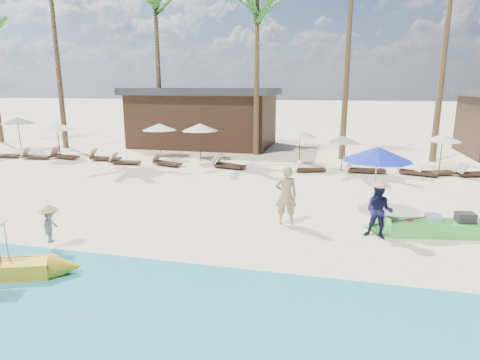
# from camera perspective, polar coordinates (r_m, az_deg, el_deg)

# --- Properties ---
(ground) EXTENTS (240.00, 240.00, 0.00)m
(ground) POSITION_cam_1_polar(r_m,az_deg,el_deg) (12.36, 4.57, -7.80)
(ground) COLOR beige
(ground) RESTS_ON ground
(wet_sand_strip) EXTENTS (240.00, 4.50, 0.01)m
(wet_sand_strip) POSITION_cam_1_polar(r_m,az_deg,el_deg) (7.98, -1.49, -20.44)
(wet_sand_strip) COLOR tan
(wet_sand_strip) RESTS_ON ground
(green_canoe) EXTENTS (5.75, 1.33, 0.73)m
(green_canoe) POSITION_cam_1_polar(r_m,az_deg,el_deg) (13.74, 27.50, -6.04)
(green_canoe) COLOR #45D440
(green_canoe) RESTS_ON ground
(tourist) EXTENTS (0.80, 0.62, 1.95)m
(tourist) POSITION_cam_1_polar(r_m,az_deg,el_deg) (13.07, 6.57, -2.18)
(tourist) COLOR tan
(tourist) RESTS_ON ground
(vendor_green) EXTENTS (0.94, 0.81, 1.66)m
(vendor_green) POSITION_cam_1_polar(r_m,az_deg,el_deg) (12.54, 19.17, -4.21)
(vendor_green) COLOR #151438
(vendor_green) RESTS_ON ground
(vendor_yellow) EXTENTS (0.49, 0.70, 0.98)m
(vendor_yellow) POSITION_cam_1_polar(r_m,az_deg,el_deg) (12.31, -25.38, -5.86)
(vendor_yellow) COLOR gray
(vendor_yellow) RESTS_ON ground
(blue_umbrella) EXTENTS (2.30, 2.30, 2.48)m
(blue_umbrella) POSITION_cam_1_polar(r_m,az_deg,el_deg) (14.04, 18.95, 3.55)
(blue_umbrella) COLOR #99999E
(blue_umbrella) RESTS_ON ground
(resort_parasol_1) EXTENTS (2.27, 2.27, 2.34)m
(resort_parasol_1) POSITION_cam_1_polar(r_m,az_deg,el_deg) (32.05, -29.08, 7.43)
(resort_parasol_1) COLOR #382116
(resort_parasol_1) RESTS_ON ground
(lounger_1_left) EXTENTS (1.87, 0.67, 0.62)m
(lounger_1_left) POSITION_cam_1_polar(r_m,az_deg,el_deg) (29.45, -30.51, 3.15)
(lounger_1_left) COLOR #382116
(lounger_1_left) RESTS_ON ground
(lounger_1_right) EXTENTS (1.87, 0.70, 0.62)m
(lounger_1_right) POSITION_cam_1_polar(r_m,az_deg,el_deg) (27.95, -27.11, 3.08)
(lounger_1_right) COLOR #382116
(lounger_1_right) RESTS_ON ground
(resort_parasol_2) EXTENTS (2.16, 2.16, 2.22)m
(resort_parasol_2) POSITION_cam_1_polar(r_m,az_deg,el_deg) (27.37, -24.57, 6.96)
(resort_parasol_2) COLOR #382116
(resort_parasol_2) RESTS_ON ground
(lounger_2_left) EXTENTS (2.02, 0.95, 0.66)m
(lounger_2_left) POSITION_cam_1_polar(r_m,az_deg,el_deg) (27.34, -23.82, 3.24)
(lounger_2_left) COLOR #382116
(lounger_2_left) RESTS_ON ground
(resort_parasol_3) EXTENTS (2.11, 2.11, 2.17)m
(resort_parasol_3) POSITION_cam_1_polar(r_m,az_deg,el_deg) (25.54, -11.40, 7.42)
(resort_parasol_3) COLOR #382116
(resort_parasol_3) RESTS_ON ground
(lounger_3_left) EXTENTS (1.95, 0.66, 0.66)m
(lounger_3_left) POSITION_cam_1_polar(r_m,az_deg,el_deg) (25.70, -18.86, 3.09)
(lounger_3_left) COLOR #382116
(lounger_3_left) RESTS_ON ground
(lounger_3_right) EXTENTS (1.80, 0.60, 0.61)m
(lounger_3_right) POSITION_cam_1_polar(r_m,az_deg,el_deg) (24.16, -16.21, 2.62)
(lounger_3_right) COLOR #382116
(lounger_3_right) RESTS_ON ground
(resort_parasol_4) EXTENTS (2.19, 2.19, 2.26)m
(resort_parasol_4) POSITION_cam_1_polar(r_m,az_deg,el_deg) (24.16, -5.70, 7.47)
(resort_parasol_4) COLOR #382116
(resort_parasol_4) RESTS_ON ground
(lounger_4_left) EXTENTS (1.96, 1.18, 0.64)m
(lounger_4_left) POSITION_cam_1_polar(r_m,az_deg,el_deg) (23.23, -10.59, 2.54)
(lounger_4_left) COLOR #382116
(lounger_4_left) RESTS_ON ground
(lounger_4_right) EXTENTS (1.82, 0.79, 0.60)m
(lounger_4_right) POSITION_cam_1_polar(r_m,az_deg,el_deg) (22.03, -1.66, 2.15)
(lounger_4_right) COLOR #382116
(lounger_4_right) RESTS_ON ground
(resort_parasol_5) EXTENTS (1.99, 1.99, 2.05)m
(resort_parasol_5) POSITION_cam_1_polar(r_m,az_deg,el_deg) (22.41, 8.57, 6.48)
(resort_parasol_5) COLOR #382116
(resort_parasol_5) RESTS_ON ground
(lounger_5_left) EXTENTS (2.03, 1.22, 0.66)m
(lounger_5_left) POSITION_cam_1_polar(r_m,az_deg,el_deg) (22.17, -1.85, 2.28)
(lounger_5_left) COLOR #382116
(lounger_5_left) RESTS_ON ground
(resort_parasol_6) EXTENTS (1.83, 1.83, 1.89)m
(resort_parasol_6) POSITION_cam_1_polar(r_m,az_deg,el_deg) (21.81, 14.42, 5.63)
(resort_parasol_6) COLOR #382116
(resort_parasol_6) RESTS_ON ground
(lounger_6_left) EXTENTS (1.69, 0.98, 0.55)m
(lounger_6_left) POSITION_cam_1_polar(r_m,az_deg,el_deg) (21.41, 9.70, 1.60)
(lounger_6_left) COLOR #382116
(lounger_6_left) RESTS_ON ground
(lounger_6_right) EXTENTS (1.99, 0.74, 0.66)m
(lounger_6_right) POSITION_cam_1_polar(r_m,az_deg,el_deg) (21.84, 17.20, 1.53)
(lounger_6_right) COLOR #382116
(lounger_6_right) RESTS_ON ground
(resort_parasol_7) EXTENTS (1.91, 1.91, 1.96)m
(resort_parasol_7) POSITION_cam_1_polar(r_m,az_deg,el_deg) (23.77, 26.89, 5.38)
(resort_parasol_7) COLOR #382116
(resort_parasol_7) RESTS_ON ground
(lounger_7_left) EXTENTS (1.97, 1.16, 0.64)m
(lounger_7_left) POSITION_cam_1_polar(r_m,az_deg,el_deg) (22.21, 23.68, 1.16)
(lounger_7_left) COLOR #382116
(lounger_7_left) RESTS_ON ground
(lounger_7_right) EXTENTS (1.97, 1.07, 0.64)m
(lounger_7_right) POSITION_cam_1_polar(r_m,az_deg,el_deg) (22.51, 25.74, 1.11)
(lounger_7_right) COLOR #382116
(lounger_7_right) RESTS_ON ground
(lounger_8_left) EXTENTS (1.98, 1.18, 0.64)m
(lounger_8_left) POSITION_cam_1_polar(r_m,az_deg,el_deg) (23.16, 30.30, 0.92)
(lounger_8_left) COLOR #382116
(lounger_8_left) RESTS_ON ground
(palm_2) EXTENTS (2.08, 2.08, 11.33)m
(palm_2) POSITION_cam_1_polar(r_m,az_deg,el_deg) (29.54, -11.92, 22.22)
(palm_2) COLOR brown
(palm_2) RESTS_ON ground
(palm_3) EXTENTS (2.08, 2.08, 10.52)m
(palm_3) POSITION_cam_1_polar(r_m,az_deg,el_deg) (26.51, 2.46, 22.22)
(palm_3) COLOR brown
(palm_3) RESTS_ON ground
(pavilion_west) EXTENTS (10.80, 6.60, 4.30)m
(pavilion_west) POSITION_cam_1_polar(r_m,az_deg,el_deg) (30.59, -5.13, 8.98)
(pavilion_west) COLOR #382116
(pavilion_west) RESTS_ON ground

